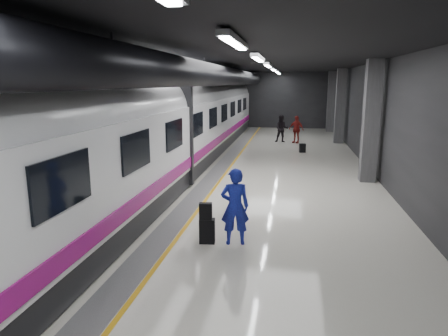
{
  "coord_description": "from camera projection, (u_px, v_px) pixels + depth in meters",
  "views": [
    {
      "loc": [
        1.67,
        -13.46,
        3.66
      ],
      "look_at": [
        -0.22,
        -2.3,
        1.24
      ],
      "focal_mm": 32.0,
      "sensor_mm": 36.0,
      "label": 1
    }
  ],
  "objects": [
    {
      "name": "ground",
      "position": [
        241.0,
        189.0,
        14.01
      ],
      "size": [
        40.0,
        40.0,
        0.0
      ],
      "primitive_type": "plane",
      "color": "silver",
      "rests_on": "ground"
    },
    {
      "name": "platform_hall",
      "position": [
        238.0,
        86.0,
        14.24
      ],
      "size": [
        10.02,
        40.02,
        4.51
      ],
      "color": "black",
      "rests_on": "ground"
    },
    {
      "name": "train",
      "position": [
        151.0,
        129.0,
        14.11
      ],
      "size": [
        3.05,
        38.0,
        4.05
      ],
      "color": "black",
      "rests_on": "ground"
    },
    {
      "name": "traveler_main",
      "position": [
        235.0,
        207.0,
        9.09
      ],
      "size": [
        0.73,
        0.55,
        1.79
      ],
      "primitive_type": "imported",
      "rotation": [
        0.0,
        0.0,
        3.34
      ],
      "color": "#1834BA",
      "rests_on": "ground"
    },
    {
      "name": "suitcase_main",
      "position": [
        207.0,
        231.0,
        9.26
      ],
      "size": [
        0.38,
        0.27,
        0.58
      ],
      "primitive_type": "cube",
      "rotation": [
        0.0,
        0.0,
        0.12
      ],
      "color": "black",
      "rests_on": "ground"
    },
    {
      "name": "shoulder_bag",
      "position": [
        206.0,
        211.0,
        9.14
      ],
      "size": [
        0.31,
        0.2,
        0.39
      ],
      "primitive_type": "cube",
      "rotation": [
        0.0,
        0.0,
        0.14
      ],
      "color": "black",
      "rests_on": "suitcase_main"
    },
    {
      "name": "traveler_far_a",
      "position": [
        282.0,
        129.0,
        24.89
      ],
      "size": [
        0.84,
        0.66,
        1.71
      ],
      "primitive_type": "imported",
      "rotation": [
        0.0,
        0.0,
        0.02
      ],
      "color": "black",
      "rests_on": "ground"
    },
    {
      "name": "traveler_far_b",
      "position": [
        296.0,
        129.0,
        24.64
      ],
      "size": [
        1.06,
        0.82,
        1.68
      ],
      "primitive_type": "imported",
      "rotation": [
        0.0,
        0.0,
        -0.48
      ],
      "color": "maroon",
      "rests_on": "ground"
    },
    {
      "name": "suitcase_far",
      "position": [
        302.0,
        148.0,
        21.36
      ],
      "size": [
        0.37,
        0.28,
        0.48
      ],
      "primitive_type": "cube",
      "rotation": [
        0.0,
        0.0,
        0.24
      ],
      "color": "black",
      "rests_on": "ground"
    }
  ]
}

